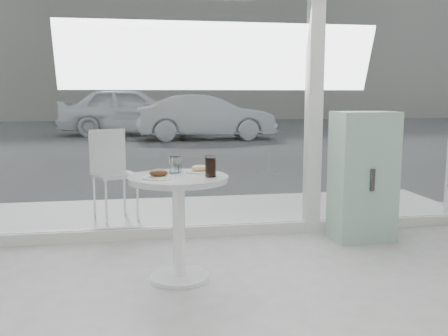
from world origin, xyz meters
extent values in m
cube|color=white|center=(0.00, 3.00, 0.05)|extent=(5.00, 0.12, 0.10)
cube|color=white|center=(0.90, 3.00, 1.50)|extent=(0.14, 0.14, 3.00)
cube|color=white|center=(-0.77, 3.00, 1.40)|extent=(3.21, 0.02, 2.60)
cube|color=white|center=(1.67, 3.00, 1.40)|extent=(1.41, 0.02, 2.60)
cylinder|color=white|center=(-0.50, 1.90, 0.01)|extent=(0.44, 0.44, 0.03)
cylinder|color=white|center=(-0.50, 1.90, 0.37)|extent=(0.09, 0.09, 0.70)
cylinder|color=white|center=(-0.50, 1.90, 0.75)|extent=(0.72, 0.72, 0.04)
cube|color=silver|center=(0.00, 3.80, 0.03)|extent=(5.60, 1.60, 0.05)
cube|color=#323232|center=(0.00, 16.00, 0.00)|extent=(40.00, 24.00, 0.00)
cube|color=gray|center=(0.00, 25.00, 4.00)|extent=(40.00, 2.00, 8.00)
cube|color=#89AF9B|center=(1.26, 2.63, 0.60)|extent=(0.56, 0.39, 1.19)
cube|color=#333333|center=(1.26, 2.44, 0.60)|extent=(0.04, 0.02, 0.20)
cylinder|color=white|center=(-1.11, 3.41, 0.28)|extent=(0.02, 0.02, 0.45)
cylinder|color=white|center=(-0.80, 3.56, 0.28)|extent=(0.02, 0.02, 0.45)
cylinder|color=white|center=(-1.26, 3.72, 0.28)|extent=(0.02, 0.02, 0.45)
cylinder|color=white|center=(-0.95, 3.87, 0.28)|extent=(0.02, 0.02, 0.45)
cube|color=white|center=(-1.03, 3.64, 0.51)|extent=(0.53, 0.53, 0.03)
cube|color=white|center=(-1.11, 3.81, 0.75)|extent=(0.37, 0.19, 0.45)
imported|color=white|center=(-1.01, 15.12, 0.79)|extent=(4.77, 2.27, 1.58)
imported|color=#A5A8AD|center=(1.17, 13.08, 0.67)|extent=(4.07, 1.45, 1.34)
cylinder|color=white|center=(-0.64, 1.81, 0.78)|extent=(0.22, 0.22, 0.01)
cube|color=white|center=(-0.62, 1.80, 0.79)|extent=(0.14, 0.14, 0.00)
ellipsoid|color=#351A0E|center=(-0.64, 1.81, 0.81)|extent=(0.13, 0.11, 0.06)
ellipsoid|color=#351A0E|center=(-0.61, 1.83, 0.81)|extent=(0.07, 0.06, 0.04)
cylinder|color=white|center=(-0.33, 2.03, 0.78)|extent=(0.20, 0.20, 0.01)
torus|color=#A7864C|center=(-0.33, 2.03, 0.80)|extent=(0.12, 0.12, 0.04)
cylinder|color=white|center=(-0.52, 2.04, 0.83)|extent=(0.08, 0.08, 0.12)
cylinder|color=white|center=(-0.52, 2.04, 0.81)|extent=(0.06, 0.06, 0.07)
cylinder|color=white|center=(-0.50, 2.07, 0.83)|extent=(0.07, 0.07, 0.12)
cylinder|color=white|center=(-0.50, 2.07, 0.80)|extent=(0.06, 0.06, 0.06)
cylinder|color=white|center=(-0.27, 1.83, 0.84)|extent=(0.08, 0.08, 0.15)
cylinder|color=black|center=(-0.27, 1.83, 0.84)|extent=(0.07, 0.07, 0.14)
camera|label=1|loc=(-0.76, -1.63, 1.35)|focal=40.00mm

